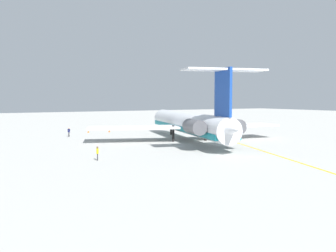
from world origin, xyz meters
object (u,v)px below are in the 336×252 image
object	(u,v)px
main_jetliner	(190,123)
safety_cone_nose	(231,128)
ground_crew_near_tail	(97,152)
ground_crew_near_nose	(69,131)
safety_cone_wingtip	(109,131)
safety_cone_tail	(88,131)

from	to	relation	value
main_jetliner	safety_cone_nose	world-z (taller)	main_jetliner
ground_crew_near_tail	ground_crew_near_nose	bearing A→B (deg)	-75.79
main_jetliner	safety_cone_wingtip	xyz separation A→B (m)	(22.91, 5.98, -2.87)
main_jetliner	ground_crew_near_nose	distance (m)	24.10
ground_crew_near_tail	safety_cone_tail	distance (m)	36.63
ground_crew_near_nose	ground_crew_near_tail	xyz separation A→B (m)	(-28.70, 4.31, -0.08)
ground_crew_near_nose	ground_crew_near_tail	bearing A→B (deg)	4.58
ground_crew_near_tail	safety_cone_tail	xyz separation A→B (m)	(35.15, -10.27, -0.79)
ground_crew_near_tail	safety_cone_wingtip	bearing A→B (deg)	-90.51
safety_cone_wingtip	safety_cone_tail	bearing A→B (deg)	74.38
safety_cone_nose	safety_cone_tail	world-z (taller)	same
main_jetliner	safety_cone_tail	distance (m)	26.38
main_jetliner	safety_cone_wingtip	size ratio (longest dim) A/B	70.86
ground_crew_near_nose	ground_crew_near_tail	world-z (taller)	ground_crew_near_nose
ground_crew_near_nose	safety_cone_nose	world-z (taller)	ground_crew_near_nose
safety_cone_tail	safety_cone_nose	bearing A→B (deg)	-104.14
main_jetliner	ground_crew_near_nose	size ratio (longest dim) A/B	21.58
ground_crew_near_nose	safety_cone_nose	xyz separation A→B (m)	(-1.85, -38.88, -0.87)
safety_cone_nose	safety_cone_wingtip	xyz separation A→B (m)	(7.09, 28.60, 0.00)
ground_crew_near_nose	safety_cone_tail	bearing A→B (deg)	150.37
main_jetliner	ground_crew_near_nose	bearing A→B (deg)	57.44
main_jetliner	safety_cone_tail	bearing A→B (deg)	37.95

